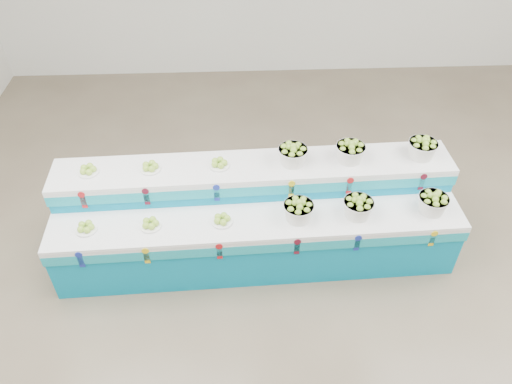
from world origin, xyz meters
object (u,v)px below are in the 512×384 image
basket_lower_left (298,210)px  display_stand (256,217)px  basket_upper_right (422,148)px  plate_upper_mid (150,166)px

basket_lower_left → display_stand: bearing=149.0°
display_stand → basket_upper_right: basket_upper_right is taller
display_stand → basket_lower_left: 0.58m
display_stand → plate_upper_mid: (-1.07, 0.22, 0.56)m
display_stand → basket_lower_left: (0.41, -0.25, 0.32)m
basket_lower_left → basket_upper_right: bearing=22.8°
plate_upper_mid → basket_upper_right: basket_upper_right is taller
basket_lower_left → plate_upper_mid: size_ratio=1.42×
display_stand → basket_lower_left: bearing=-33.0°
basket_upper_right → plate_upper_mid: bearing=-178.0°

